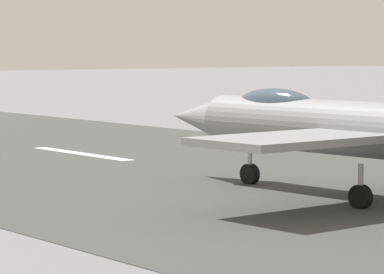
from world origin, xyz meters
TOP-DOWN VIEW (x-y plane):
  - fighter_jet at (5.67, 0.92)m, footprint 17.21×13.61m
  - crew_person at (20.02, -10.87)m, footprint 0.47×0.60m

SIDE VIEW (x-z plane):
  - crew_person at x=20.02m, z-range 0.00..1.74m
  - fighter_jet at x=5.67m, z-range -0.40..5.18m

